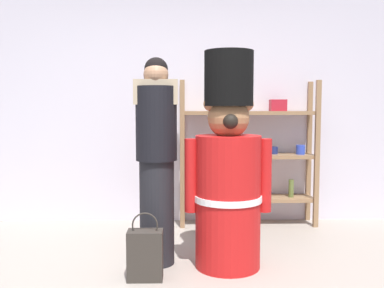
{
  "coord_description": "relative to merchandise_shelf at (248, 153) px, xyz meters",
  "views": [
    {
      "loc": [
        0.09,
        -2.69,
        1.29
      ],
      "look_at": [
        0.15,
        0.74,
        1.0
      ],
      "focal_mm": 39.99,
      "sensor_mm": 36.0,
      "label": 1
    }
  ],
  "objects": [
    {
      "name": "merchandise_shelf",
      "position": [
        0.0,
        0.0,
        0.0
      ],
      "size": [
        1.49,
        0.35,
        1.58
      ],
      "color": "#93704C",
      "rests_on": "ground_plane"
    },
    {
      "name": "person_shopper",
      "position": [
        -0.93,
        -1.2,
        0.08
      ],
      "size": [
        0.35,
        0.33,
        1.7
      ],
      "color": "black",
      "rests_on": "ground_plane"
    },
    {
      "name": "teddy_bear_guard",
      "position": [
        -0.36,
        -1.28,
        -0.04
      ],
      "size": [
        0.7,
        0.55,
        1.74
      ],
      "color": "red",
      "rests_on": "ground_plane"
    },
    {
      "name": "shopping_bag",
      "position": [
        -1.0,
        -1.54,
        -0.6
      ],
      "size": [
        0.26,
        0.16,
        0.51
      ],
      "color": "#332D28",
      "rests_on": "ground_plane"
    },
    {
      "name": "back_wall",
      "position": [
        -0.8,
        0.22,
        0.5
      ],
      "size": [
        6.4,
        0.12,
        2.6
      ],
      "primitive_type": "cube",
      "color": "silver",
      "rests_on": "ground_plane"
    }
  ]
}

